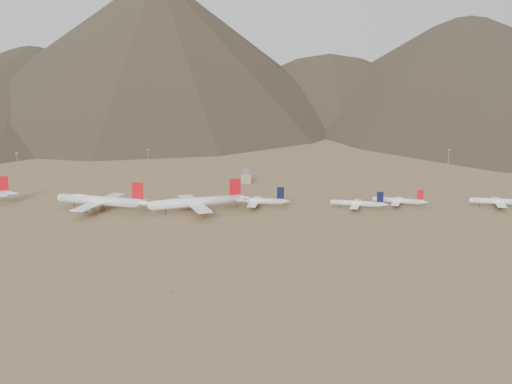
{
  "coord_description": "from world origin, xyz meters",
  "views": [
    {
      "loc": [
        40.63,
        -387.8,
        100.28
      ],
      "look_at": [
        38.46,
        30.0,
        11.66
      ],
      "focal_mm": 45.0,
      "sensor_mm": 36.0,
      "label": 1
    }
  ],
  "objects_px": {
    "narrowbody_b": "(359,203)",
    "widebody_centre": "(101,201)",
    "control_tower": "(246,177)",
    "widebody_east": "(197,202)",
    "narrowbody_a": "(257,201)"
  },
  "relations": [
    {
      "from": "widebody_centre",
      "to": "narrowbody_b",
      "type": "distance_m",
      "value": 170.46
    },
    {
      "from": "widebody_east",
      "to": "control_tower",
      "type": "bearing_deg",
      "value": 52.59
    },
    {
      "from": "widebody_centre",
      "to": "control_tower",
      "type": "height_order",
      "value": "widebody_centre"
    },
    {
      "from": "narrowbody_b",
      "to": "widebody_east",
      "type": "bearing_deg",
      "value": -160.68
    },
    {
      "from": "widebody_centre",
      "to": "narrowbody_a",
      "type": "xyz_separation_m",
      "value": [
        102.71,
        10.78,
        -2.52
      ]
    },
    {
      "from": "widebody_centre",
      "to": "widebody_east",
      "type": "xyz_separation_m",
      "value": [
        63.19,
        -3.26,
        -0.07
      ]
    },
    {
      "from": "narrowbody_b",
      "to": "control_tower",
      "type": "bearing_deg",
      "value": 144.56
    },
    {
      "from": "widebody_east",
      "to": "narrowbody_b",
      "type": "xyz_separation_m",
      "value": [
        107.14,
        9.08,
        -2.98
      ]
    },
    {
      "from": "narrowbody_b",
      "to": "control_tower",
      "type": "height_order",
      "value": "narrowbody_b"
    },
    {
      "from": "widebody_centre",
      "to": "widebody_east",
      "type": "height_order",
      "value": "widebody_centre"
    },
    {
      "from": "control_tower",
      "to": "widebody_centre",
      "type": "bearing_deg",
      "value": -133.9
    },
    {
      "from": "widebody_east",
      "to": "narrowbody_a",
      "type": "xyz_separation_m",
      "value": [
        39.52,
        14.04,
        -2.45
      ]
    },
    {
      "from": "narrowbody_b",
      "to": "control_tower",
      "type": "relative_size",
      "value": 3.21
    },
    {
      "from": "widebody_centre",
      "to": "narrowbody_b",
      "type": "relative_size",
      "value": 1.78
    },
    {
      "from": "narrowbody_b",
      "to": "widebody_centre",
      "type": "bearing_deg",
      "value": -163.57
    }
  ]
}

